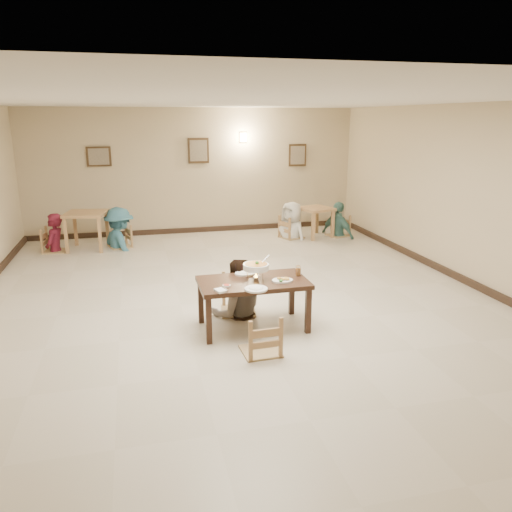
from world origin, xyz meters
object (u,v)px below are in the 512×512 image
object	(u,v)px
bg_table_left	(86,219)
bg_chair_ll	(53,229)
bg_chair_rl	(292,217)
bg_chair_lr	(119,226)
chair_near	(261,316)
bg_chair_rr	(338,216)
main_diner	(237,259)
curry_warmer	(256,267)
bg_table_right	(315,213)
chair_far	(238,278)
bg_diner_c	(292,202)
bg_diner_b	(118,207)
bg_diner_d	(339,202)
drink_glass	(298,271)
main_table	(253,286)
bg_diner_a	(52,214)

from	to	relation	value
bg_table_left	bg_chair_ll	world-z (taller)	bg_chair_ll
bg_chair_rl	bg_chair_lr	bearing A→B (deg)	68.35
chair_near	bg_chair_lr	bearing A→B (deg)	-75.80
bg_chair_rl	bg_chair_rr	xyz separation A→B (m)	(1.15, -0.09, -0.02)
bg_chair_ll	bg_chair_rl	world-z (taller)	bg_chair_rl
bg_table_left	bg_chair_rr	bearing A→B (deg)	-1.21
bg_chair_ll	bg_chair_rl	distance (m)	5.28
chair_near	bg_chair_ll	xyz separation A→B (m)	(-3.07, 5.65, 0.01)
main_diner	curry_warmer	size ratio (longest dim) A/B	4.30
bg_table_right	bg_chair_lr	xyz separation A→B (m)	(-4.52, 0.09, -0.11)
chair_far	bg_table_left	bearing A→B (deg)	127.05
bg_table_right	curry_warmer	bearing A→B (deg)	-118.61
main_diner	bg_diner_c	size ratio (longest dim) A/B	0.96
bg_diner_b	bg_diner_d	distance (m)	5.09
bg_diner_b	bg_chair_rr	bearing A→B (deg)	-119.40
chair_far	drink_glass	xyz separation A→B (m)	(0.73, -0.55, 0.22)
bg_table_right	bg_diner_c	world-z (taller)	bg_diner_c
curry_warmer	bg_chair_ll	xyz separation A→B (m)	(-3.20, 4.89, -0.37)
main_table	main_diner	bearing A→B (deg)	100.70
chair_far	bg_chair_rr	size ratio (longest dim) A/B	1.08
main_table	chair_near	bearing A→B (deg)	-97.07
drink_glass	main_diner	bearing A→B (deg)	147.91
chair_far	bg_chair_ll	distance (m)	5.28
bg_diner_a	chair_near	bearing A→B (deg)	43.38
main_diner	bg_table_left	world-z (taller)	main_diner
bg_table_right	bg_diner_a	bearing A→B (deg)	179.78
bg_diner_b	bg_diner_c	world-z (taller)	bg_diner_b
bg_diner_c	bg_chair_rr	bearing A→B (deg)	56.41
main_table	curry_warmer	xyz separation A→B (m)	(0.04, 0.02, 0.26)
bg_chair_ll	main_diner	bearing A→B (deg)	-137.78
bg_diner_b	bg_chair_lr	bearing A→B (deg)	152.08
bg_table_left	bg_chair_rr	size ratio (longest dim) A/B	0.99
curry_warmer	bg_chair_rl	world-z (taller)	bg_chair_rl
bg_table_left	bg_diner_a	xyz separation A→B (m)	(-0.67, -0.06, 0.15)
main_table	main_diner	size ratio (longest dim) A/B	0.87
bg_table_left	bg_chair_lr	size ratio (longest dim) A/B	1.00
bg_table_left	bg_table_right	world-z (taller)	bg_table_left
chair_far	bg_chair_lr	size ratio (longest dim) A/B	1.10
main_table	bg_diner_c	bearing A→B (deg)	66.16
chair_far	bg_table_left	world-z (taller)	chair_far
main_diner	bg_diner_b	bearing A→B (deg)	-69.39
drink_glass	bg_diner_b	bearing A→B (deg)	116.70
main_table	chair_far	world-z (taller)	chair_far
chair_far	bg_chair_rl	xyz separation A→B (m)	(2.20, 4.32, -0.02)
chair_near	bg_chair_rl	bearing A→B (deg)	-113.98
main_diner	drink_glass	size ratio (longest dim) A/B	12.00
main_table	bg_chair_rl	distance (m)	5.36
bg_table_left	bg_diner_b	size ratio (longest dim) A/B	0.53
curry_warmer	bg_chair_lr	world-z (taller)	curry_warmer
chair_near	main_diner	distance (m)	1.33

